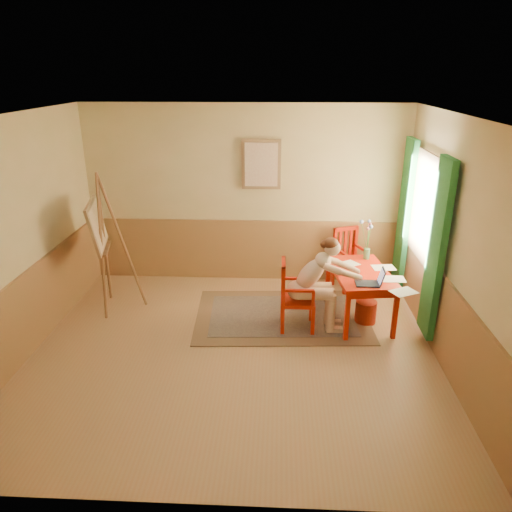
# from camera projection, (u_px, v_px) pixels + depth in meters

# --- Properties ---
(room) EXTENTS (5.04, 4.54, 2.84)m
(room) POSITION_uv_depth(u_px,v_px,m) (232.00, 245.00, 5.40)
(room) COLOR tan
(room) RESTS_ON ground
(wainscot) EXTENTS (5.00, 4.50, 1.00)m
(wainscot) POSITION_uv_depth(u_px,v_px,m) (238.00, 287.00, 6.47)
(wainscot) COLOR #9F7041
(wainscot) RESTS_ON room
(window) EXTENTS (0.12, 2.01, 2.20)m
(window) POSITION_uv_depth(u_px,v_px,m) (421.00, 223.00, 6.34)
(window) COLOR white
(window) RESTS_ON room
(wall_portrait) EXTENTS (0.60, 0.05, 0.76)m
(wall_portrait) POSITION_uv_depth(u_px,v_px,m) (261.00, 164.00, 7.26)
(wall_portrait) COLOR olive
(wall_portrait) RESTS_ON room
(rug) EXTENTS (2.48, 1.73, 0.02)m
(rug) POSITION_uv_depth(u_px,v_px,m) (282.00, 315.00, 6.74)
(rug) COLOR #8C7251
(rug) RESTS_ON room
(table) EXTENTS (0.87, 1.28, 0.72)m
(table) POSITION_uv_depth(u_px,v_px,m) (361.00, 277.00, 6.45)
(table) COLOR red
(table) RESTS_ON room
(chair_left) EXTENTS (0.44, 0.42, 0.96)m
(chair_left) POSITION_uv_depth(u_px,v_px,m) (294.00, 296.00, 6.27)
(chair_left) COLOR red
(chair_left) RESTS_ON room
(chair_back) EXTENTS (0.56, 0.57, 0.96)m
(chair_back) POSITION_uv_depth(u_px,v_px,m) (349.00, 259.00, 7.48)
(chair_back) COLOR red
(chair_back) RESTS_ON room
(figure) EXTENTS (0.95, 0.42, 1.29)m
(figure) POSITION_uv_depth(u_px,v_px,m) (317.00, 280.00, 6.16)
(figure) COLOR beige
(figure) RESTS_ON room
(laptop) EXTENTS (0.36, 0.22, 0.21)m
(laptop) POSITION_uv_depth(u_px,v_px,m) (372.00, 281.00, 6.01)
(laptop) COLOR #1E2338
(laptop) RESTS_ON table
(papers) EXTENTS (0.94, 1.20, 0.00)m
(papers) POSITION_uv_depth(u_px,v_px,m) (381.00, 275.00, 6.29)
(papers) COLOR white
(papers) RESTS_ON table
(vase) EXTENTS (0.20, 0.30, 0.57)m
(vase) POSITION_uv_depth(u_px,v_px,m) (367.00, 241.00, 6.76)
(vase) COLOR #3F724C
(vase) RESTS_ON table
(wastebasket) EXTENTS (0.30, 0.30, 0.31)m
(wastebasket) POSITION_uv_depth(u_px,v_px,m) (366.00, 312.00, 6.54)
(wastebasket) COLOR red
(wastebasket) RESTS_ON room
(easel) EXTENTS (0.74, 0.89, 1.99)m
(easel) POSITION_uv_depth(u_px,v_px,m) (100.00, 231.00, 6.56)
(easel) COLOR #906039
(easel) RESTS_ON room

